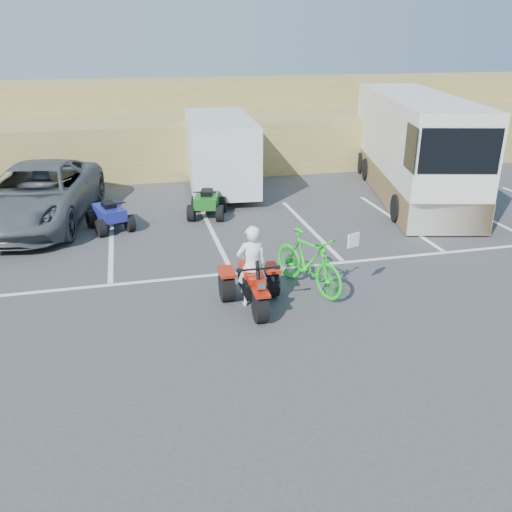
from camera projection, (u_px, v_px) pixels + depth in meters
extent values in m
plane|color=#39393C|center=(257.00, 324.00, 10.14)|extent=(100.00, 100.00, 0.00)
cube|color=white|center=(0.00, 252.00, 13.47)|extent=(0.12, 5.00, 0.01)
cube|color=white|center=(111.00, 243.00, 14.06)|extent=(0.12, 5.00, 0.01)
cube|color=white|center=(214.00, 235.00, 14.64)|extent=(0.12, 5.00, 0.01)
cube|color=white|center=(309.00, 227.00, 15.22)|extent=(0.12, 5.00, 0.01)
cube|color=white|center=(397.00, 220.00, 15.81)|extent=(0.12, 5.00, 0.01)
cube|color=white|center=(478.00, 214.00, 16.39)|extent=(0.12, 5.00, 0.01)
cube|color=white|center=(233.00, 273.00, 12.30)|extent=(28.00, 0.12, 0.01)
cube|color=olive|center=(178.00, 140.00, 22.37)|extent=(40.00, 6.00, 2.00)
cube|color=olive|center=(169.00, 105.00, 25.14)|extent=(40.00, 4.00, 2.20)
imported|color=white|center=(252.00, 266.00, 10.57)|extent=(0.62, 0.41, 1.67)
imported|color=#14BF19|center=(308.00, 261.00, 11.32)|extent=(1.32, 2.18, 1.27)
imported|color=#4D5156|center=(38.00, 195.00, 15.38)|extent=(3.70, 6.29, 1.64)
cube|color=silver|center=(220.00, 150.00, 18.55)|extent=(2.55, 5.46, 2.21)
cylinder|color=black|center=(221.00, 180.00, 18.95)|extent=(1.99, 0.78, 0.62)
cube|color=silver|center=(412.00, 145.00, 17.98)|extent=(4.33, 9.17, 3.20)
cube|color=brown|center=(408.00, 179.00, 18.42)|extent=(4.37, 9.18, 0.89)
cube|color=black|center=(460.00, 151.00, 13.59)|extent=(1.99, 0.52, 1.16)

